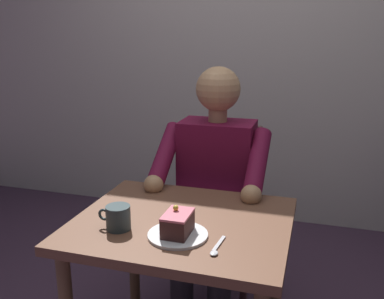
% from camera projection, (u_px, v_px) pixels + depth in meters
% --- Properties ---
extents(cafe_rear_panel, '(6.40, 0.12, 3.00)m').
position_uv_depth(cafe_rear_panel, '(257.00, 16.00, 3.00)').
color(cafe_rear_panel, beige).
rests_on(cafe_rear_panel, ground).
extents(dining_table, '(0.81, 0.69, 0.70)m').
position_uv_depth(dining_table, '(183.00, 245.00, 1.64)').
color(dining_table, brown).
rests_on(dining_table, ground).
extents(chair, '(0.42, 0.42, 0.92)m').
position_uv_depth(chair, '(220.00, 203.00, 2.27)').
color(chair, '#52312D').
rests_on(chair, ground).
extents(seated_person, '(0.53, 0.58, 1.24)m').
position_uv_depth(seated_person, '(213.00, 189.00, 2.07)').
color(seated_person, maroon).
rests_on(seated_person, ground).
extents(dessert_plate, '(0.21, 0.21, 0.01)m').
position_uv_depth(dessert_plate, '(178.00, 235.00, 1.48)').
color(dessert_plate, white).
rests_on(dessert_plate, dining_table).
extents(cake_slice, '(0.09, 0.13, 0.10)m').
position_uv_depth(cake_slice, '(178.00, 223.00, 1.47)').
color(cake_slice, '#3F221F').
rests_on(cake_slice, dessert_plate).
extents(coffee_cup, '(0.12, 0.09, 0.09)m').
position_uv_depth(coffee_cup, '(118.00, 217.00, 1.52)').
color(coffee_cup, '#2C3C3E').
rests_on(coffee_cup, dining_table).
extents(dessert_spoon, '(0.03, 0.14, 0.01)m').
position_uv_depth(dessert_spoon, '(216.00, 249.00, 1.38)').
color(dessert_spoon, silver).
rests_on(dessert_spoon, dining_table).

